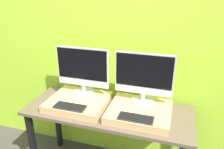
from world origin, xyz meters
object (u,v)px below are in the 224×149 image
at_px(keyboard_left, 70,107).
at_px(monitor_right, 144,77).
at_px(keyboard_right, 136,118).
at_px(monitor_left, 83,70).

height_order(keyboard_left, monitor_right, monitor_right).
xyz_separation_m(monitor_right, keyboard_right, (0.00, -0.30, -0.24)).
xyz_separation_m(monitor_left, keyboard_left, (0.00, -0.30, -0.24)).
bearing_deg(monitor_right, keyboard_left, -153.19).
height_order(keyboard_left, keyboard_right, same).
height_order(monitor_left, monitor_right, same).
distance_m(keyboard_left, monitor_right, 0.71).
height_order(monitor_right, keyboard_right, monitor_right).
bearing_deg(keyboard_right, monitor_left, 153.19).
xyz_separation_m(monitor_left, monitor_right, (0.59, 0.00, 0.00)).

